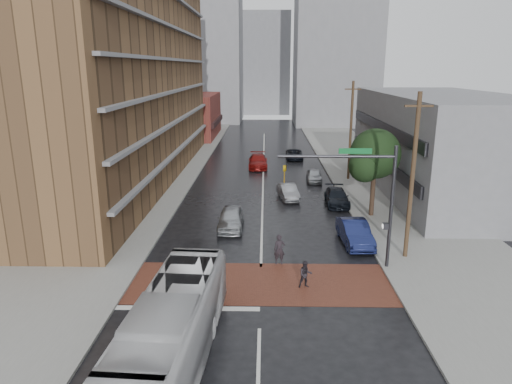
{
  "coord_description": "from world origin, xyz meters",
  "views": [
    {
      "loc": [
        0.23,
        -22.02,
        11.3
      ],
      "look_at": [
        -0.37,
        6.37,
        3.5
      ],
      "focal_mm": 32.0,
      "sensor_mm": 36.0,
      "label": 1
    }
  ],
  "objects_px": {
    "pedestrian_a": "(279,250)",
    "suv_travel": "(294,154)",
    "car_parked_mid": "(337,197)",
    "car_parked_far": "(314,175)",
    "car_parked_near": "(355,233)",
    "car_travel_a": "(231,219)",
    "pedestrian_b": "(305,274)",
    "transit_bus": "(171,333)",
    "car_travel_c": "(258,161)",
    "car_travel_b": "(288,192)"
  },
  "relations": [
    {
      "from": "car_travel_c",
      "to": "car_parked_near",
      "type": "height_order",
      "value": "car_parked_near"
    },
    {
      "from": "pedestrian_b",
      "to": "car_travel_c",
      "type": "distance_m",
      "value": 29.9
    },
    {
      "from": "pedestrian_b",
      "to": "car_parked_mid",
      "type": "xyz_separation_m",
      "value": [
        3.93,
        15.18,
        -0.08
      ]
    },
    {
      "from": "car_parked_near",
      "to": "car_parked_mid",
      "type": "distance_m",
      "value": 8.93
    },
    {
      "from": "car_parked_near",
      "to": "car_travel_b",
      "type": "bearing_deg",
      "value": 107.1
    },
    {
      "from": "car_travel_b",
      "to": "car_parked_mid",
      "type": "height_order",
      "value": "car_parked_mid"
    },
    {
      "from": "pedestrian_a",
      "to": "car_travel_c",
      "type": "bearing_deg",
      "value": 90.64
    },
    {
      "from": "transit_bus",
      "to": "car_parked_far",
      "type": "xyz_separation_m",
      "value": [
        8.53,
        30.06,
        -0.91
      ]
    },
    {
      "from": "car_travel_c",
      "to": "pedestrian_b",
      "type": "bearing_deg",
      "value": -85.37
    },
    {
      "from": "suv_travel",
      "to": "car_parked_near",
      "type": "bearing_deg",
      "value": -84.94
    },
    {
      "from": "pedestrian_b",
      "to": "suv_travel",
      "type": "xyz_separation_m",
      "value": [
        1.52,
        34.86,
        -0.12
      ]
    },
    {
      "from": "pedestrian_a",
      "to": "suv_travel",
      "type": "relative_size",
      "value": 0.41
    },
    {
      "from": "pedestrian_a",
      "to": "car_travel_a",
      "type": "relative_size",
      "value": 0.41
    },
    {
      "from": "car_travel_a",
      "to": "transit_bus",
      "type": "bearing_deg",
      "value": -94.05
    },
    {
      "from": "transit_bus",
      "to": "pedestrian_b",
      "type": "xyz_separation_m",
      "value": [
        5.71,
        6.83,
        -0.8
      ]
    },
    {
      "from": "car_travel_c",
      "to": "car_parked_near",
      "type": "relative_size",
      "value": 1.11
    },
    {
      "from": "car_travel_b",
      "to": "suv_travel",
      "type": "distance_m",
      "value": 18.16
    },
    {
      "from": "car_parked_far",
      "to": "car_parked_mid",
      "type": "bearing_deg",
      "value": -79.73
    },
    {
      "from": "car_travel_a",
      "to": "suv_travel",
      "type": "xyz_separation_m",
      "value": [
        6.14,
        25.82,
        -0.14
      ]
    },
    {
      "from": "car_travel_b",
      "to": "car_parked_near",
      "type": "distance_m",
      "value": 11.22
    },
    {
      "from": "car_travel_a",
      "to": "car_travel_c",
      "type": "xyz_separation_m",
      "value": [
        1.6,
        20.7,
        0.01
      ]
    },
    {
      "from": "car_parked_near",
      "to": "suv_travel",
      "type": "bearing_deg",
      "value": 91.33
    },
    {
      "from": "transit_bus",
      "to": "pedestrian_b",
      "type": "bearing_deg",
      "value": 53.71
    },
    {
      "from": "pedestrian_b",
      "to": "car_parked_far",
      "type": "xyz_separation_m",
      "value": [
        2.83,
        23.23,
        -0.11
      ]
    },
    {
      "from": "car_travel_a",
      "to": "pedestrian_a",
      "type": "bearing_deg",
      "value": -61.48
    },
    {
      "from": "car_travel_a",
      "to": "car_parked_far",
      "type": "bearing_deg",
      "value": 62.2
    },
    {
      "from": "car_travel_b",
      "to": "car_travel_c",
      "type": "bearing_deg",
      "value": 93.2
    },
    {
      "from": "pedestrian_a",
      "to": "suv_travel",
      "type": "distance_m",
      "value": 32.03
    },
    {
      "from": "car_travel_b",
      "to": "car_parked_far",
      "type": "relative_size",
      "value": 1.07
    },
    {
      "from": "suv_travel",
      "to": "car_parked_far",
      "type": "height_order",
      "value": "car_parked_far"
    },
    {
      "from": "car_travel_c",
      "to": "pedestrian_a",
      "type": "bearing_deg",
      "value": -87.48
    },
    {
      "from": "pedestrian_b",
      "to": "car_parked_near",
      "type": "relative_size",
      "value": 0.31
    },
    {
      "from": "car_travel_b",
      "to": "car_parked_mid",
      "type": "xyz_separation_m",
      "value": [
        4.04,
        -1.6,
        0.0
      ]
    },
    {
      "from": "pedestrian_b",
      "to": "car_travel_a",
      "type": "bearing_deg",
      "value": 108.05
    },
    {
      "from": "pedestrian_a",
      "to": "car_travel_b",
      "type": "distance_m",
      "value": 13.87
    },
    {
      "from": "car_parked_mid",
      "to": "car_parked_far",
      "type": "distance_m",
      "value": 8.12
    },
    {
      "from": "pedestrian_a",
      "to": "car_parked_mid",
      "type": "bearing_deg",
      "value": 63.84
    },
    {
      "from": "pedestrian_a",
      "to": "car_travel_a",
      "type": "height_order",
      "value": "pedestrian_a"
    },
    {
      "from": "car_travel_b",
      "to": "suv_travel",
      "type": "height_order",
      "value": "car_travel_b"
    },
    {
      "from": "car_parked_near",
      "to": "pedestrian_a",
      "type": "bearing_deg",
      "value": -150.08
    },
    {
      "from": "car_parked_mid",
      "to": "car_parked_far",
      "type": "height_order",
      "value": "car_parked_mid"
    },
    {
      "from": "pedestrian_a",
      "to": "car_parked_near",
      "type": "xyz_separation_m",
      "value": [
        5.06,
        3.29,
        -0.13
      ]
    },
    {
      "from": "suv_travel",
      "to": "car_travel_c",
      "type": "bearing_deg",
      "value": -130.95
    },
    {
      "from": "car_parked_near",
      "to": "car_parked_far",
      "type": "distance_m",
      "value": 17.0
    },
    {
      "from": "transit_bus",
      "to": "car_travel_b",
      "type": "height_order",
      "value": "transit_bus"
    },
    {
      "from": "suv_travel",
      "to": "car_parked_far",
      "type": "bearing_deg",
      "value": -83.03
    },
    {
      "from": "car_travel_a",
      "to": "suv_travel",
      "type": "height_order",
      "value": "car_travel_a"
    },
    {
      "from": "suv_travel",
      "to": "car_parked_far",
      "type": "xyz_separation_m",
      "value": [
        1.3,
        -11.64,
        0.01
      ]
    },
    {
      "from": "transit_bus",
      "to": "car_travel_a",
      "type": "xyz_separation_m",
      "value": [
        1.09,
        15.88,
        -0.79
      ]
    },
    {
      "from": "pedestrian_a",
      "to": "car_travel_a",
      "type": "xyz_separation_m",
      "value": [
        -3.32,
        6.08,
        -0.15
      ]
    }
  ]
}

